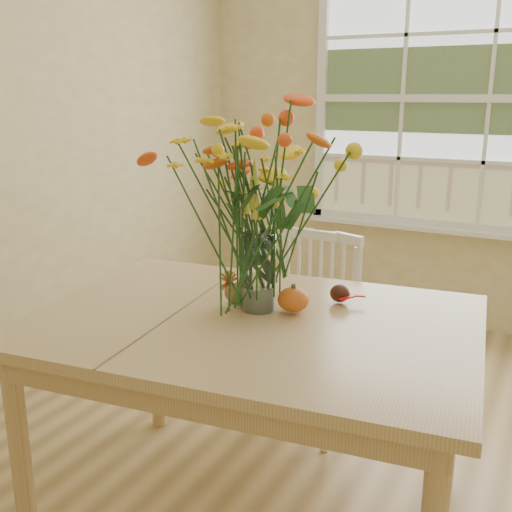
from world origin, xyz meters
The scene contains 8 objects.
wall_back centered at (0.00, 2.25, 1.35)m, with size 4.00×0.02×2.70m, color #CBBA81.
window centered at (0.00, 2.21, 1.53)m, with size 2.42×0.12×1.74m.
dining_table centered at (-0.41, -0.17, 0.73)m, with size 1.65×1.27×0.82m.
windsor_chair centered at (-0.51, 0.62, 0.52)m, with size 0.44×0.42×0.92m.
flower_vase centered at (-0.44, -0.08, 1.24)m, with size 0.59×0.59×0.70m.
pumpkin centered at (-0.31, -0.05, 0.86)m, with size 0.11×0.11×0.09m, color #BF5016.
turkey_figurine centered at (-0.52, -0.09, 0.87)m, with size 0.11×0.10×0.12m.
dark_gourd centered at (-0.20, 0.12, 0.85)m, with size 0.13×0.11×0.07m.
Camera 1 is at (0.52, -1.90, 1.58)m, focal length 42.00 mm.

